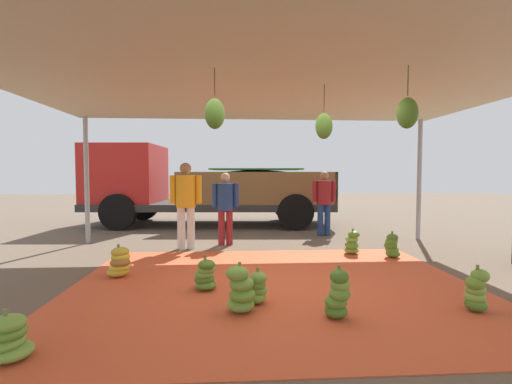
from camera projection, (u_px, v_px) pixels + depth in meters
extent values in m
plane|color=brown|center=(259.00, 244.00, 7.89)|extent=(40.00, 40.00, 0.00)
cube|color=#D1512D|center=(274.00, 286.00, 4.90)|extent=(5.54, 4.46, 0.01)
cylinder|color=#9EA0A5|center=(87.00, 180.00, 7.88)|extent=(0.10, 0.10, 2.81)
cylinder|color=#9EA0A5|center=(419.00, 180.00, 8.35)|extent=(0.10, 0.10, 2.81)
cube|color=beige|center=(274.00, 77.00, 4.75)|extent=(8.00, 7.00, 0.06)
cylinder|color=#4C422D|center=(215.00, 82.00, 4.23)|extent=(0.01, 0.01, 0.34)
ellipsoid|color=#477523|center=(215.00, 114.00, 4.25)|extent=(0.24, 0.24, 0.36)
cylinder|color=#4C422D|center=(324.00, 98.00, 5.01)|extent=(0.01, 0.01, 0.38)
ellipsoid|color=#477523|center=(324.00, 126.00, 5.03)|extent=(0.24, 0.24, 0.36)
cylinder|color=#4C422D|center=(408.00, 80.00, 4.12)|extent=(0.01, 0.01, 0.35)
ellipsoid|color=#477523|center=(407.00, 113.00, 4.14)|extent=(0.24, 0.24, 0.36)
ellipsoid|color=#75A83D|center=(256.00, 297.00, 4.23)|extent=(0.34, 0.34, 0.15)
ellipsoid|color=#6B9E38|center=(258.00, 290.00, 4.24)|extent=(0.27, 0.27, 0.15)
ellipsoid|color=#60932D|center=(257.00, 284.00, 4.22)|extent=(0.30, 0.30, 0.15)
ellipsoid|color=#6B9E38|center=(258.00, 278.00, 4.20)|extent=(0.28, 0.28, 0.15)
cylinder|color=olive|center=(258.00, 273.00, 4.21)|extent=(0.04, 0.04, 0.12)
ellipsoid|color=#6B9E38|center=(241.00, 304.00, 3.97)|extent=(0.36, 0.36, 0.17)
ellipsoid|color=#60932D|center=(242.00, 294.00, 3.94)|extent=(0.33, 0.33, 0.17)
ellipsoid|color=#6B9E38|center=(242.00, 283.00, 3.94)|extent=(0.38, 0.38, 0.17)
ellipsoid|color=#6B9E38|center=(237.00, 273.00, 3.92)|extent=(0.36, 0.36, 0.17)
cylinder|color=olive|center=(240.00, 267.00, 3.93)|extent=(0.04, 0.04, 0.12)
ellipsoid|color=gold|center=(118.00, 272.00, 5.33)|extent=(0.33, 0.33, 0.14)
ellipsoid|color=gold|center=(120.00, 267.00, 5.34)|extent=(0.37, 0.37, 0.14)
ellipsoid|color=#996628|center=(120.00, 262.00, 5.31)|extent=(0.41, 0.41, 0.14)
ellipsoid|color=gold|center=(121.00, 257.00, 5.33)|extent=(0.38, 0.38, 0.14)
ellipsoid|color=gold|center=(120.00, 252.00, 5.32)|extent=(0.37, 0.37, 0.14)
cylinder|color=olive|center=(118.00, 248.00, 5.30)|extent=(0.04, 0.04, 0.12)
ellipsoid|color=#477523|center=(476.00, 304.00, 3.99)|extent=(0.30, 0.30, 0.15)
ellipsoid|color=#75A83D|center=(475.00, 297.00, 4.00)|extent=(0.28, 0.28, 0.15)
ellipsoid|color=#75A83D|center=(476.00, 290.00, 3.99)|extent=(0.27, 0.27, 0.15)
ellipsoid|color=#60932D|center=(475.00, 283.00, 3.96)|extent=(0.28, 0.28, 0.15)
ellipsoid|color=#6B9E38|center=(480.00, 276.00, 3.96)|extent=(0.20, 0.20, 0.15)
cylinder|color=olive|center=(477.00, 270.00, 3.96)|extent=(0.04, 0.04, 0.12)
ellipsoid|color=#477523|center=(393.00, 254.00, 6.54)|extent=(0.28, 0.28, 0.15)
ellipsoid|color=#60932D|center=(392.00, 249.00, 6.58)|extent=(0.34, 0.34, 0.15)
ellipsoid|color=#477523|center=(391.00, 246.00, 6.54)|extent=(0.29, 0.29, 0.15)
ellipsoid|color=#518428|center=(391.00, 241.00, 6.56)|extent=(0.28, 0.28, 0.15)
ellipsoid|color=#477523|center=(392.00, 238.00, 6.55)|extent=(0.30, 0.30, 0.15)
cylinder|color=olive|center=(392.00, 234.00, 6.54)|extent=(0.04, 0.04, 0.12)
ellipsoid|color=#60932D|center=(352.00, 250.00, 6.85)|extent=(0.32, 0.32, 0.14)
ellipsoid|color=#518428|center=(352.00, 245.00, 6.80)|extent=(0.29, 0.29, 0.14)
ellipsoid|color=#6B9E38|center=(352.00, 239.00, 6.84)|extent=(0.29, 0.29, 0.14)
ellipsoid|color=#518428|center=(354.00, 234.00, 6.82)|extent=(0.28, 0.28, 0.14)
cylinder|color=olive|center=(353.00, 231.00, 6.81)|extent=(0.04, 0.04, 0.12)
ellipsoid|color=#477523|center=(336.00, 310.00, 3.81)|extent=(0.35, 0.35, 0.15)
ellipsoid|color=#518428|center=(336.00, 302.00, 3.79)|extent=(0.33, 0.33, 0.15)
ellipsoid|color=#60932D|center=(340.00, 294.00, 3.78)|extent=(0.32, 0.32, 0.15)
ellipsoid|color=#75A83D|center=(340.00, 284.00, 3.79)|extent=(0.28, 0.28, 0.15)
ellipsoid|color=#477523|center=(339.00, 277.00, 3.76)|extent=(0.25, 0.25, 0.15)
cylinder|color=olive|center=(339.00, 270.00, 3.78)|extent=(0.04, 0.04, 0.12)
ellipsoid|color=#75A83D|center=(12.00, 351.00, 2.95)|extent=(0.39, 0.39, 0.13)
ellipsoid|color=#75A83D|center=(4.00, 342.00, 2.94)|extent=(0.44, 0.44, 0.13)
ellipsoid|color=#60932D|center=(8.00, 332.00, 2.94)|extent=(0.40, 0.40, 0.13)
ellipsoid|color=#75A83D|center=(8.00, 323.00, 2.92)|extent=(0.36, 0.36, 0.13)
cylinder|color=olive|center=(5.00, 316.00, 2.91)|extent=(0.04, 0.04, 0.12)
ellipsoid|color=#518428|center=(206.00, 285.00, 4.73)|extent=(0.34, 0.34, 0.13)
ellipsoid|color=#477523|center=(204.00, 279.00, 4.74)|extent=(0.35, 0.35, 0.13)
ellipsoid|color=#6B9E38|center=(204.00, 274.00, 4.73)|extent=(0.26, 0.26, 0.13)
ellipsoid|color=#75A83D|center=(206.00, 269.00, 4.73)|extent=(0.32, 0.32, 0.13)
ellipsoid|color=#477523|center=(207.00, 265.00, 4.68)|extent=(0.25, 0.25, 0.13)
cylinder|color=olive|center=(205.00, 260.00, 4.71)|extent=(0.04, 0.04, 0.12)
cube|color=#2D2D2D|center=(212.00, 205.00, 10.86)|extent=(7.30, 2.81, 0.20)
cube|color=red|center=(127.00, 174.00, 10.81)|extent=(2.14, 2.30, 1.70)
cube|color=#232D38|center=(93.00, 163.00, 10.79)|extent=(0.14, 1.90, 0.75)
cube|color=brown|center=(256.00, 188.00, 9.69)|extent=(4.44, 0.35, 0.90)
cube|color=brown|center=(256.00, 186.00, 11.98)|extent=(4.44, 0.35, 0.90)
cube|color=brown|center=(328.00, 187.00, 10.83)|extent=(0.23, 2.38, 0.90)
ellipsoid|color=#518428|center=(256.00, 186.00, 10.83)|extent=(4.02, 2.23, 0.96)
cube|color=#237533|center=(256.00, 169.00, 10.80)|extent=(2.77, 1.97, 0.04)
cylinder|color=black|center=(118.00, 212.00, 9.78)|extent=(1.02, 0.34, 1.00)
cylinder|color=black|center=(143.00, 205.00, 11.95)|extent=(1.02, 0.34, 1.00)
cylinder|color=black|center=(295.00, 212.00, 9.78)|extent=(1.02, 0.34, 1.00)
cylinder|color=black|center=(288.00, 205.00, 11.95)|extent=(1.02, 0.34, 1.00)
cylinder|color=silver|center=(181.00, 228.00, 7.33)|extent=(0.16, 0.16, 0.87)
cylinder|color=silver|center=(191.00, 228.00, 7.34)|extent=(0.16, 0.16, 0.87)
cylinder|color=orange|center=(186.00, 191.00, 7.30)|extent=(0.40, 0.40, 0.65)
cylinder|color=orange|center=(173.00, 189.00, 7.28)|extent=(0.13, 0.13, 0.58)
cylinder|color=orange|center=(199.00, 189.00, 7.31)|extent=(0.13, 0.13, 0.58)
sphere|color=#936B4C|center=(185.00, 168.00, 7.27)|extent=(0.23, 0.23, 0.23)
cylinder|color=maroon|center=(221.00, 227.00, 7.73)|extent=(0.14, 0.14, 0.77)
cylinder|color=maroon|center=(229.00, 227.00, 7.74)|extent=(0.14, 0.14, 0.77)
cylinder|color=navy|center=(225.00, 197.00, 7.70)|extent=(0.35, 0.35, 0.57)
cylinder|color=navy|center=(215.00, 195.00, 7.68)|extent=(0.11, 0.11, 0.51)
cylinder|color=navy|center=(236.00, 195.00, 7.71)|extent=(0.11, 0.11, 0.51)
sphere|color=tan|center=(225.00, 178.00, 7.68)|extent=(0.21, 0.21, 0.21)
cylinder|color=navy|center=(320.00, 220.00, 8.90)|extent=(0.15, 0.15, 0.78)
cylinder|color=navy|center=(327.00, 220.00, 8.91)|extent=(0.15, 0.15, 0.78)
cylinder|color=maroon|center=(324.00, 193.00, 8.87)|extent=(0.36, 0.36, 0.59)
cylinder|color=maroon|center=(315.00, 191.00, 8.85)|extent=(0.11, 0.11, 0.52)
cylinder|color=maroon|center=(334.00, 191.00, 8.88)|extent=(0.11, 0.11, 0.52)
sphere|color=#936B4C|center=(324.00, 176.00, 8.85)|extent=(0.21, 0.21, 0.21)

